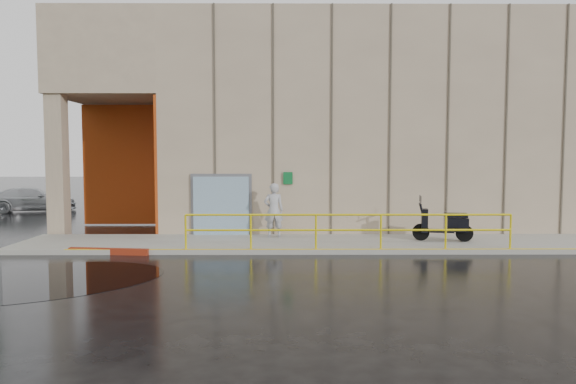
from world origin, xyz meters
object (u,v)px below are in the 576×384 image
(person, at_px, (274,210))
(car_c, at_px, (32,200))
(scooter, at_px, (444,215))
(red_curb, at_px, (109,251))

(person, bearing_deg, car_c, -44.30)
(person, relative_size, car_c, 0.43)
(scooter, height_order, red_curb, scooter)
(scooter, distance_m, car_c, 20.82)
(scooter, relative_size, car_c, 0.45)
(person, distance_m, red_curb, 5.33)
(car_c, bearing_deg, red_curb, -165.72)
(person, height_order, car_c, person)
(car_c, bearing_deg, person, -146.67)
(scooter, distance_m, red_curb, 10.33)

